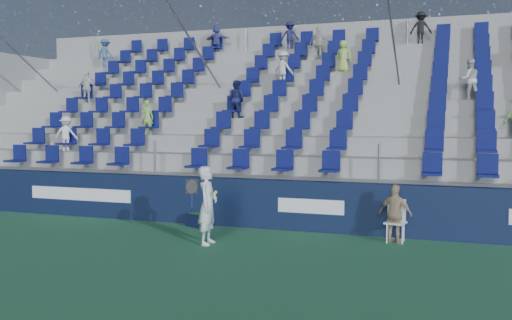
# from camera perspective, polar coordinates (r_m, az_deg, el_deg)

# --- Properties ---
(ground) EXTENTS (70.00, 70.00, 0.00)m
(ground) POSITION_cam_1_polar(r_m,az_deg,el_deg) (11.40, -5.73, -9.50)
(ground) COLOR #307249
(ground) RESTS_ON ground
(sponsor_wall) EXTENTS (24.00, 0.32, 1.20)m
(sponsor_wall) POSITION_cam_1_polar(r_m,az_deg,el_deg) (14.15, -0.28, -4.33)
(sponsor_wall) COLOR #0E1835
(sponsor_wall) RESTS_ON ground
(grandstand) EXTENTS (24.00, 8.17, 6.63)m
(grandstand) POSITION_cam_1_polar(r_m,az_deg,el_deg) (18.87, 4.95, 2.48)
(grandstand) COLOR #9A9B96
(grandstand) RESTS_ON ground
(tennis_player) EXTENTS (0.69, 0.66, 1.68)m
(tennis_player) POSITION_cam_1_polar(r_m,az_deg,el_deg) (12.26, -4.87, -4.52)
(tennis_player) COLOR silver
(tennis_player) RESTS_ON ground
(line_judge_chair) EXTENTS (0.49, 0.50, 0.93)m
(line_judge_chair) POSITION_cam_1_polar(r_m,az_deg,el_deg) (12.90, 13.83, -5.59)
(line_judge_chair) COLOR white
(line_judge_chair) RESTS_ON ground
(line_judge) EXTENTS (0.80, 0.51, 1.27)m
(line_judge) POSITION_cam_1_polar(r_m,az_deg,el_deg) (12.74, 13.77, -5.23)
(line_judge) COLOR tan
(line_judge) RESTS_ON ground
(ball_bin) EXTENTS (0.70, 0.60, 0.33)m
(ball_bin) POSITION_cam_1_polar(r_m,az_deg,el_deg) (14.34, -5.75, -5.93)
(ball_bin) COLOR black
(ball_bin) RESTS_ON ground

